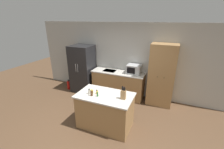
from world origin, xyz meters
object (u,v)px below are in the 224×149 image
(spice_bottle_green_herb, at_px, (93,92))
(refrigerator, at_px, (83,69))
(pantry_cabinet, at_px, (161,76))
(knife_block, at_px, (123,94))
(spice_bottle_pale_salt, at_px, (97,92))
(fire_extinguisher, at_px, (69,85))
(microwave, at_px, (134,69))
(spice_bottle_amber_oil, at_px, (98,94))
(spice_bottle_tall_dark, at_px, (89,92))
(spice_bottle_short_red, at_px, (92,93))

(spice_bottle_green_herb, bearing_deg, refrigerator, 129.58)
(pantry_cabinet, relative_size, knife_block, 6.17)
(spice_bottle_pale_salt, distance_m, fire_extinguisher, 2.71)
(microwave, height_order, spice_bottle_amber_oil, microwave)
(spice_bottle_green_herb, bearing_deg, spice_bottle_pale_salt, 7.99)
(spice_bottle_tall_dark, bearing_deg, microwave, 70.90)
(spice_bottle_short_red, xyz_separation_m, spice_bottle_amber_oil, (0.15, 0.02, -0.01))
(knife_block, height_order, spice_bottle_amber_oil, knife_block)
(microwave, height_order, spice_bottle_green_herb, microwave)
(knife_block, relative_size, fire_extinguisher, 0.83)
(microwave, bearing_deg, pantry_cabinet, -3.09)
(microwave, bearing_deg, refrigerator, -175.86)
(fire_extinguisher, bearing_deg, spice_bottle_tall_dark, -38.98)
(refrigerator, xyz_separation_m, spice_bottle_green_herb, (1.38, -1.67, 0.08))
(refrigerator, xyz_separation_m, spice_bottle_short_red, (1.43, -1.79, 0.12))
(spice_bottle_short_red, xyz_separation_m, spice_bottle_green_herb, (-0.04, 0.12, -0.03))
(refrigerator, height_order, spice_bottle_pale_salt, refrigerator)
(spice_bottle_tall_dark, bearing_deg, spice_bottle_amber_oil, -7.36)
(spice_bottle_pale_salt, bearing_deg, spice_bottle_short_red, -117.78)
(microwave, xyz_separation_m, spice_bottle_green_herb, (-0.59, -1.81, -0.12))
(microwave, height_order, spice_bottle_pale_salt, microwave)
(spice_bottle_short_red, xyz_separation_m, fire_extinguisher, (-2.04, 1.62, -0.83))
(spice_bottle_short_red, bearing_deg, spice_bottle_pale_salt, 62.22)
(spice_bottle_short_red, bearing_deg, spice_bottle_amber_oil, 9.16)
(spice_bottle_green_herb, xyz_separation_m, fire_extinguisher, (-2.00, 1.50, -0.80))
(knife_block, bearing_deg, refrigerator, 143.10)
(refrigerator, distance_m, spice_bottle_pale_salt, 2.23)
(knife_block, xyz_separation_m, spice_bottle_short_red, (-0.76, -0.15, -0.04))
(spice_bottle_short_red, distance_m, spice_bottle_green_herb, 0.13)
(spice_bottle_tall_dark, xyz_separation_m, spice_bottle_green_herb, (0.06, 0.06, -0.02))
(spice_bottle_green_herb, height_order, fire_extinguisher, spice_bottle_green_herb)
(spice_bottle_short_red, bearing_deg, refrigerator, 128.53)
(refrigerator, relative_size, spice_bottle_pale_salt, 16.23)
(microwave, distance_m, spice_bottle_tall_dark, 1.99)
(spice_bottle_short_red, bearing_deg, fire_extinguisher, 141.50)
(spice_bottle_amber_oil, bearing_deg, knife_block, 11.32)
(knife_block, distance_m, spice_bottle_green_herb, 0.81)
(pantry_cabinet, distance_m, fire_extinguisher, 3.61)
(spice_bottle_amber_oil, xyz_separation_m, fire_extinguisher, (-2.19, 1.60, -0.82))
(spice_bottle_tall_dark, distance_m, fire_extinguisher, 2.62)
(microwave, relative_size, spice_bottle_pale_salt, 4.22)
(pantry_cabinet, bearing_deg, fire_extinguisher, -175.74)
(refrigerator, bearing_deg, pantry_cabinet, 1.86)
(refrigerator, height_order, fire_extinguisher, refrigerator)
(microwave, relative_size, spice_bottle_amber_oil, 3.29)
(spice_bottle_short_red, distance_m, spice_bottle_pale_salt, 0.16)
(spice_bottle_amber_oil, bearing_deg, microwave, 78.26)
(pantry_cabinet, distance_m, spice_bottle_short_red, 2.38)
(knife_block, xyz_separation_m, spice_bottle_pale_salt, (-0.69, -0.01, -0.07))
(refrigerator, bearing_deg, microwave, 4.14)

